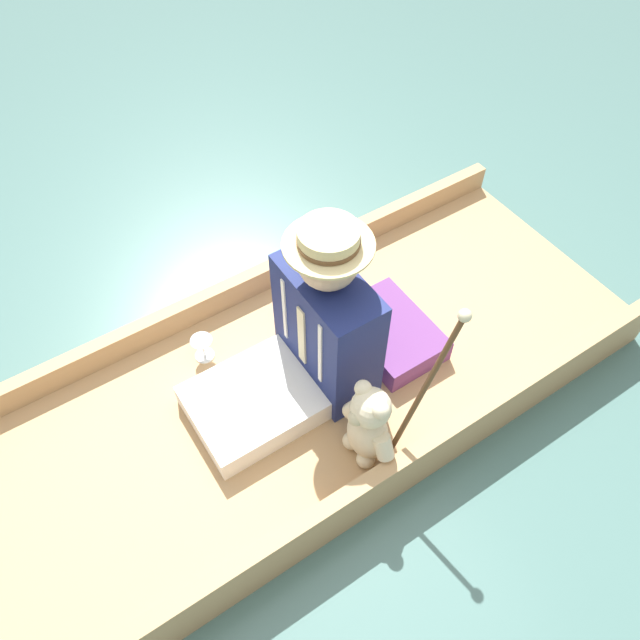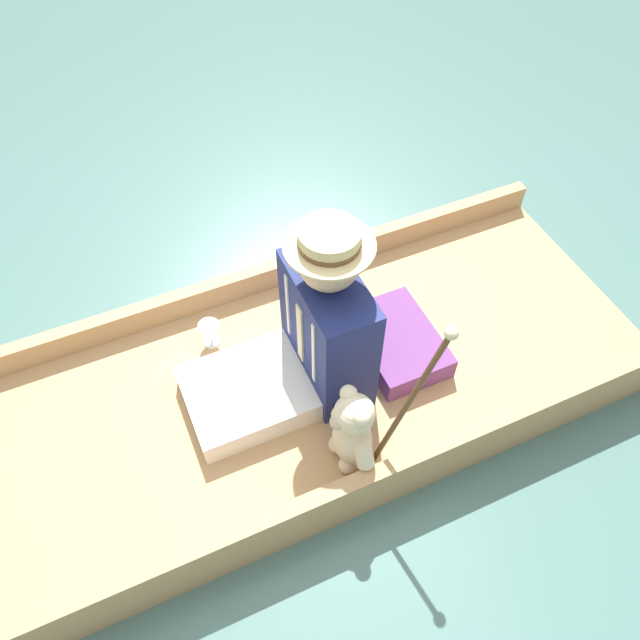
# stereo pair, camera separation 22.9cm
# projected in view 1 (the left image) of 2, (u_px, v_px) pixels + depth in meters

# --- Properties ---
(ground_plane) EXTENTS (16.00, 16.00, 0.00)m
(ground_plane) POSITION_uv_depth(u_px,v_px,m) (308.00, 396.00, 2.68)
(ground_plane) COLOR #476B66
(punt_boat) EXTENTS (1.14, 2.85, 0.26)m
(punt_boat) POSITION_uv_depth(u_px,v_px,m) (307.00, 386.00, 2.61)
(punt_boat) COLOR tan
(punt_boat) RESTS_ON ground_plane
(seat_cushion) EXTENTS (0.44, 0.31, 0.11)m
(seat_cushion) POSITION_uv_depth(u_px,v_px,m) (390.00, 332.00, 2.65)
(seat_cushion) COLOR #6B3875
(seat_cushion) RESTS_ON punt_boat
(seated_person) EXTENTS (0.45, 0.74, 0.80)m
(seated_person) POSITION_uv_depth(u_px,v_px,m) (309.00, 337.00, 2.34)
(seated_person) COLOR white
(seated_person) RESTS_ON punt_boat
(teddy_bear) EXTENTS (0.28, 0.16, 0.40)m
(teddy_bear) POSITION_uv_depth(u_px,v_px,m) (368.00, 426.00, 2.22)
(teddy_bear) COLOR beige
(teddy_bear) RESTS_ON punt_boat
(wine_glass) EXTENTS (0.09, 0.09, 0.11)m
(wine_glass) POSITION_uv_depth(u_px,v_px,m) (202.00, 345.00, 2.57)
(wine_glass) COLOR silver
(wine_glass) RESTS_ON punt_boat
(walking_cane) EXTENTS (0.04, 0.26, 0.75)m
(walking_cane) POSITION_uv_depth(u_px,v_px,m) (429.00, 381.00, 2.04)
(walking_cane) COLOR brown
(walking_cane) RESTS_ON punt_boat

